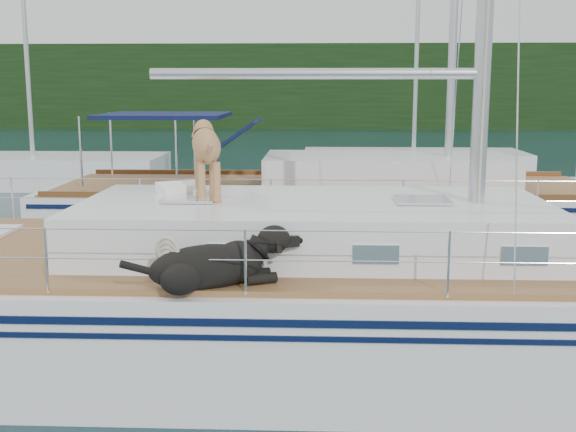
{
  "coord_description": "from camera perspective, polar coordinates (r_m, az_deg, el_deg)",
  "views": [
    {
      "loc": [
        0.84,
        -7.98,
        3.08
      ],
      "look_at": [
        0.5,
        0.2,
        1.6
      ],
      "focal_mm": 45.0,
      "sensor_mm": 36.0,
      "label": 1
    }
  ],
  "objects": [
    {
      "name": "neighbor_sailboat",
      "position": [
        14.5,
        3.45,
        0.49
      ],
      "size": [
        11.0,
        3.5,
        13.3
      ],
      "color": "white",
      "rests_on": "ground"
    },
    {
      "name": "tree_line",
      "position": [
        52.99,
        1.5,
        10.17
      ],
      "size": [
        90.0,
        3.0,
        6.0
      ],
      "primitive_type": "cube",
      "color": "black",
      "rests_on": "ground"
    },
    {
      "name": "bg_boat_west",
      "position": [
        23.84,
        -19.43,
        3.33
      ],
      "size": [
        8.0,
        3.0,
        11.65
      ],
      "color": "white",
      "rests_on": "ground"
    },
    {
      "name": "ground",
      "position": [
        8.59,
        -3.45,
        -10.77
      ],
      "size": [
        120.0,
        120.0,
        0.0
      ],
      "primitive_type": "plane",
      "color": "black",
      "rests_on": "ground"
    },
    {
      "name": "bg_boat_center",
      "position": [
        24.33,
        9.86,
        3.9
      ],
      "size": [
        7.2,
        3.0,
        11.65
      ],
      "color": "white",
      "rests_on": "ground"
    },
    {
      "name": "shore_bank",
      "position": [
        54.24,
        1.51,
        7.64
      ],
      "size": [
        92.0,
        1.0,
        1.2
      ],
      "primitive_type": "cube",
      "color": "#595147",
      "rests_on": "ground"
    },
    {
      "name": "main_sailboat",
      "position": [
        8.36,
        -2.91,
        -6.47
      ],
      "size": [
        12.0,
        3.99,
        14.01
      ],
      "color": "white",
      "rests_on": "ground"
    }
  ]
}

